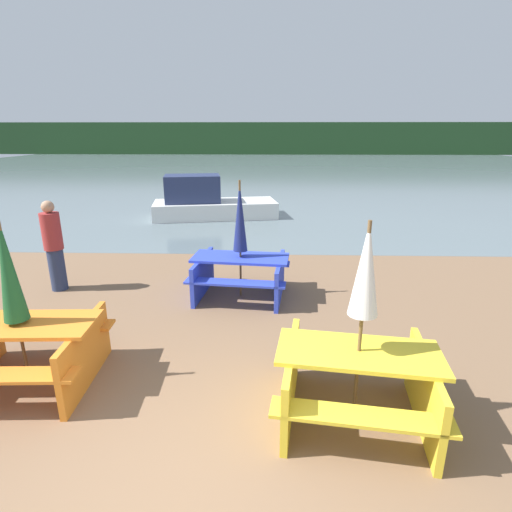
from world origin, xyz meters
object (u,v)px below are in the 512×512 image
(picnic_table_blue, at_px, (241,272))
(person, at_px, (54,246))
(umbrella_white, at_px, (366,271))
(umbrella_darkgreen, at_px, (8,270))
(picnic_table_orange, at_px, (23,347))
(picnic_table_yellow, at_px, (357,378))
(boat, at_px, (208,202))
(umbrella_navy, at_px, (240,217))

(picnic_table_blue, bearing_deg, person, 176.89)
(umbrella_white, height_order, umbrella_darkgreen, umbrella_white)
(picnic_table_orange, distance_m, person, 3.11)
(picnic_table_orange, height_order, umbrella_white, umbrella_white)
(picnic_table_yellow, height_order, umbrella_darkgreen, umbrella_darkgreen)
(picnic_table_blue, relative_size, umbrella_white, 0.87)
(boat, bearing_deg, picnic_table_orange, -104.76)
(picnic_table_yellow, height_order, umbrella_navy, umbrella_navy)
(umbrella_white, xyz_separation_m, umbrella_darkgreen, (-3.71, 0.47, -0.20))
(umbrella_white, xyz_separation_m, umbrella_navy, (-1.39, 3.17, -0.16))
(picnic_table_blue, distance_m, person, 3.45)
(umbrella_darkgreen, height_order, umbrella_navy, umbrella_navy)
(picnic_table_blue, xyz_separation_m, umbrella_navy, (0.00, -0.00, 0.99))
(picnic_table_orange, height_order, boat, boat)
(picnic_table_yellow, bearing_deg, boat, 106.54)
(picnic_table_blue, relative_size, person, 1.08)
(picnic_table_yellow, xyz_separation_m, umbrella_navy, (-1.39, 3.17, 0.98))
(person, bearing_deg, umbrella_darkgreen, -69.23)
(umbrella_darkgreen, bearing_deg, picnic_table_blue, 49.34)
(boat, xyz_separation_m, person, (-1.83, -6.68, 0.32))
(umbrella_navy, bearing_deg, picnic_table_blue, 91.79)
(picnic_table_orange, relative_size, picnic_table_blue, 0.96)
(umbrella_white, bearing_deg, person, 145.07)
(picnic_table_orange, xyz_separation_m, person, (-1.10, 2.89, 0.37))
(boat, distance_m, person, 6.93)
(picnic_table_yellow, relative_size, boat, 0.41)
(picnic_table_yellow, bearing_deg, umbrella_navy, 113.65)
(umbrella_navy, height_order, boat, umbrella_navy)
(umbrella_darkgreen, bearing_deg, boat, 85.63)
(umbrella_white, xyz_separation_m, person, (-4.81, 3.36, -0.76))
(picnic_table_blue, height_order, umbrella_white, umbrella_white)
(umbrella_navy, height_order, person, umbrella_navy)
(picnic_table_yellow, bearing_deg, picnic_table_orange, 172.82)
(picnic_table_orange, distance_m, picnic_table_blue, 3.57)
(picnic_table_yellow, relative_size, picnic_table_blue, 0.98)
(picnic_table_yellow, xyz_separation_m, umbrella_white, (0.00, -0.00, 1.14))
(boat, height_order, person, person)
(picnic_table_orange, distance_m, umbrella_white, 3.91)
(picnic_table_orange, xyz_separation_m, picnic_table_blue, (2.32, 2.70, -0.02))
(umbrella_navy, bearing_deg, picnic_table_yellow, -66.35)
(picnic_table_orange, distance_m, boat, 9.60)
(boat, bearing_deg, umbrella_white, -83.85)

